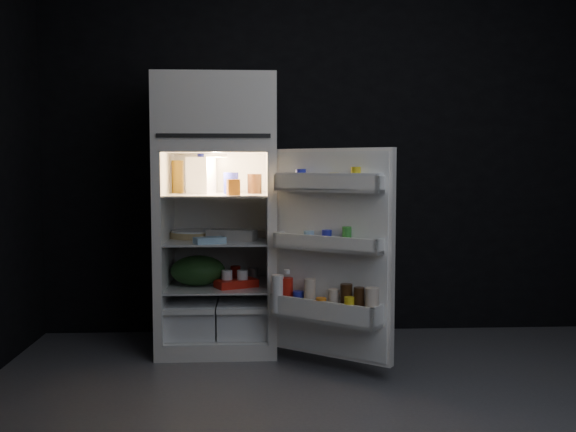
{
  "coord_description": "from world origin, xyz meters",
  "views": [
    {
      "loc": [
        -0.48,
        -2.94,
        1.21
      ],
      "look_at": [
        -0.28,
        1.0,
        0.9
      ],
      "focal_mm": 40.0,
      "sensor_mm": 36.0,
      "label": 1
    }
  ],
  "objects": [
    {
      "name": "mayo_jar",
      "position": [
        -0.64,
        1.31,
        1.1
      ],
      "size": [
        0.11,
        0.11,
        0.14
      ],
      "primitive_type": "cylinder",
      "rotation": [
        0.0,
        0.0,
        0.13
      ],
      "color": "#1E24A5",
      "rests_on": "refrigerator"
    },
    {
      "name": "milk_jug",
      "position": [
        -0.84,
        1.31,
        1.15
      ],
      "size": [
        0.19,
        0.19,
        0.24
      ],
      "primitive_type": "cube",
      "rotation": [
        0.0,
        0.0,
        -0.34
      ],
      "color": "white",
      "rests_on": "refrigerator"
    },
    {
      "name": "refrigerator",
      "position": [
        -0.73,
        1.32,
        0.96
      ],
      "size": [
        0.76,
        0.71,
        1.78
      ],
      "color": "white",
      "rests_on": "ground"
    },
    {
      "name": "wall_front",
      "position": [
        0.0,
        -1.7,
        1.35
      ],
      "size": [
        4.0,
        0.0,
        2.7
      ],
      "primitive_type": "cube",
      "color": "black",
      "rests_on": "ground"
    },
    {
      "name": "small_can_red",
      "position": [
        -0.62,
        1.47,
        0.47
      ],
      "size": [
        0.09,
        0.09,
        0.09
      ],
      "primitive_type": "cylinder",
      "rotation": [
        0.0,
        0.0,
        0.29
      ],
      "color": "red",
      "rests_on": "refrigerator"
    },
    {
      "name": "flat_package",
      "position": [
        -0.77,
        1.05,
        0.75
      ],
      "size": [
        0.21,
        0.16,
        0.04
      ],
      "primitive_type": "cube",
      "rotation": [
        0.0,
        0.0,
        0.42
      ],
      "color": "#86B0D0",
      "rests_on": "refrigerator"
    },
    {
      "name": "amber_bottle",
      "position": [
        -1.0,
        1.42,
        1.14
      ],
      "size": [
        0.1,
        0.1,
        0.22
      ],
      "primitive_type": "cylinder",
      "rotation": [
        0.0,
        0.0,
        0.29
      ],
      "color": "gold",
      "rests_on": "refrigerator"
    },
    {
      "name": "produce_bag",
      "position": [
        -0.86,
        1.25,
        0.52
      ],
      "size": [
        0.44,
        0.41,
        0.2
      ],
      "primitive_type": "ellipsoid",
      "rotation": [
        0.0,
        0.0,
        0.36
      ],
      "color": "#193815",
      "rests_on": "refrigerator"
    },
    {
      "name": "pie",
      "position": [
        -0.89,
        1.39,
        0.75
      ],
      "size": [
        0.43,
        0.43,
        0.04
      ],
      "primitive_type": "cylinder",
      "rotation": [
        0.0,
        0.0,
        -0.37
      ],
      "color": "#A18955",
      "rests_on": "refrigerator"
    },
    {
      "name": "small_carton",
      "position": [
        -0.62,
        1.06,
        1.08
      ],
      "size": [
        0.09,
        0.07,
        0.1
      ],
      "primitive_type": "cube",
      "rotation": [
        0.0,
        0.0,
        0.27
      ],
      "color": "orange",
      "rests_on": "refrigerator"
    },
    {
      "name": "egg_carton",
      "position": [
        -0.64,
        1.22,
        0.76
      ],
      "size": [
        0.34,
        0.21,
        0.07
      ],
      "primitive_type": "cube",
      "rotation": [
        0.0,
        0.0,
        -0.29
      ],
      "color": "gray",
      "rests_on": "refrigerator"
    },
    {
      "name": "small_can_silver",
      "position": [
        -0.5,
        1.38,
        0.47
      ],
      "size": [
        0.09,
        0.09,
        0.09
      ],
      "primitive_type": "cylinder",
      "rotation": [
        0.0,
        0.0,
        0.37
      ],
      "color": "silver",
      "rests_on": "refrigerator"
    },
    {
      "name": "wall_back",
      "position": [
        0.0,
        1.7,
        1.35
      ],
      "size": [
        4.0,
        0.0,
        2.7
      ],
      "primitive_type": "cube",
      "color": "black",
      "rests_on": "ground"
    },
    {
      "name": "yogurt_tray",
      "position": [
        -0.61,
        1.17,
        0.45
      ],
      "size": [
        0.3,
        0.24,
        0.05
      ],
      "primitive_type": "cube",
      "rotation": [
        0.0,
        0.0,
        0.44
      ],
      "color": "red",
      "rests_on": "refrigerator"
    },
    {
      "name": "jam_jar",
      "position": [
        -0.49,
        1.31,
        1.09
      ],
      "size": [
        0.1,
        0.1,
        0.13
      ],
      "primitive_type": "cylinder",
      "rotation": [
        0.0,
        0.0,
        0.09
      ],
      "color": "black",
      "rests_on": "refrigerator"
    },
    {
      "name": "floor",
      "position": [
        0.0,
        0.0,
        0.0
      ],
      "size": [
        4.0,
        3.4,
        0.0
      ],
      "primitive_type": "cube",
      "color": "#56565C",
      "rests_on": "ground"
    },
    {
      "name": "fridge_door",
      "position": [
        -0.05,
        0.72,
        0.68
      ],
      "size": [
        0.69,
        0.58,
        1.22
      ],
      "color": "white",
      "rests_on": "ground"
    },
    {
      "name": "wrapped_pkg",
      "position": [
        -0.47,
        1.39,
        0.75
      ],
      "size": [
        0.13,
        0.11,
        0.05
      ],
      "primitive_type": "cube",
      "rotation": [
        0.0,
        0.0,
        0.07
      ],
      "color": "beige",
      "rests_on": "refrigerator"
    }
  ]
}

